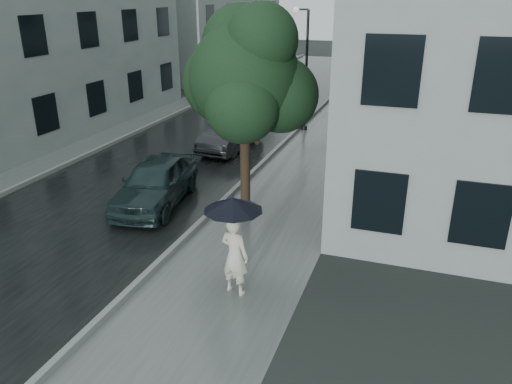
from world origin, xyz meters
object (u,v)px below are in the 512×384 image
at_px(pedestrian, 235,255).
at_px(car_far, 231,133).
at_px(lamp_post, 303,62).
at_px(car_near, 156,182).
at_px(street_tree, 246,76).

relative_size(pedestrian, car_far, 0.45).
height_order(lamp_post, car_near, lamp_post).
distance_m(lamp_post, car_far, 5.13).
bearing_deg(street_tree, car_near, -175.93).
distance_m(pedestrian, car_far, 10.84).
bearing_deg(pedestrian, car_near, -28.80).
distance_m(pedestrian, car_near, 5.58).
bearing_deg(street_tree, car_far, 115.65).
relative_size(street_tree, car_far, 1.47).
xyz_separation_m(pedestrian, car_far, (-4.08, 10.04, -0.24)).
bearing_deg(lamp_post, street_tree, -87.83).
bearing_deg(car_near, lamp_post, 70.17).
relative_size(pedestrian, street_tree, 0.30).
height_order(pedestrian, car_far, pedestrian).
relative_size(lamp_post, car_far, 1.36).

